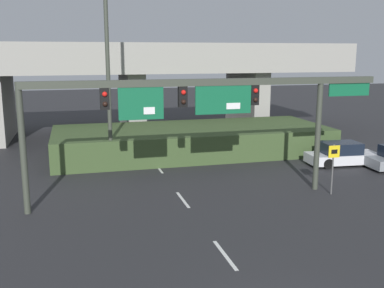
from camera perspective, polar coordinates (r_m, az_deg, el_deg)
name	(u,v)px	position (r m, az deg, el deg)	size (l,w,h in m)	color
lane_markings	(169,182)	(24.50, -2.89, -4.85)	(0.14, 20.92, 0.01)	silver
signal_gantry	(203,101)	(20.79, 1.38, 5.43)	(17.03, 0.44, 5.73)	#383D33
speed_limit_sign	(333,162)	(23.03, 17.49, -2.21)	(0.60, 0.11, 2.53)	#4C4C4C
highway_light_pole_near	(106,10)	(26.69, -10.90, 16.33)	(0.70, 0.36, 17.70)	#383D33
overpass_bridge	(131,73)	(38.59, -7.76, 8.93)	(36.98, 9.18, 7.66)	gray
grass_embankment	(192,140)	(31.30, -0.01, 0.47)	(18.75, 7.34, 1.81)	#384C28
parked_sedan_near_right	(342,154)	(29.54, 18.50, -1.27)	(4.55, 2.10, 1.45)	silver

